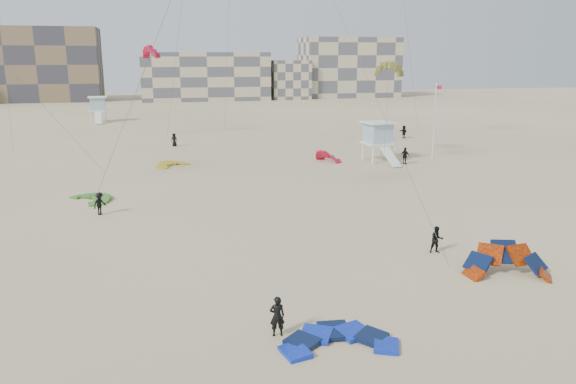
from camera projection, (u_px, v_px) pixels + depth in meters
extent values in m
plane|color=beige|center=(236.00, 345.00, 21.69)|extent=(320.00, 320.00, 0.00)
imported|color=black|center=(277.00, 316.00, 22.23)|extent=(0.63, 0.43, 1.68)
imported|color=black|center=(437.00, 240.00, 31.72)|extent=(0.84, 0.70, 1.56)
imported|color=black|center=(100.00, 204.00, 39.41)|extent=(1.16, 1.17, 1.62)
imported|color=black|center=(405.00, 156.00, 58.11)|extent=(0.93, 1.09, 1.76)
imported|color=black|center=(174.00, 140.00, 69.83)|extent=(0.93, 0.77, 1.63)
imported|color=black|center=(404.00, 132.00, 76.73)|extent=(0.79, 1.69, 1.75)
cylinder|color=#3F3F3F|center=(136.00, 92.00, 36.85)|extent=(6.70, 2.60, 15.23)
cylinder|color=#3F3F3F|center=(370.00, 85.00, 36.93)|extent=(0.82, 24.49, 16.15)
cylinder|color=#3F3F3F|center=(41.00, 103.00, 45.59)|extent=(9.04, 1.90, 12.44)
cylinder|color=#3F3F3F|center=(179.00, 23.00, 60.77)|extent=(3.81, 10.23, 26.79)
cylinder|color=#3F3F3F|center=(386.00, 113.00, 57.38)|extent=(2.61, 5.83, 8.45)
cylinder|color=#3F3F3F|center=(410.00, 57.00, 71.91)|extent=(6.66, 6.75, 19.59)
cylinder|color=#3F3F3F|center=(4.00, 61.00, 60.85)|extent=(1.97, 9.42, 18.86)
cylinder|color=#3F3F3F|center=(228.00, 30.00, 73.08)|extent=(1.49, 1.63, 26.49)
cylinder|color=#3F3F3F|center=(137.00, 93.00, 75.53)|extent=(4.27, 0.86, 10.34)
cube|color=white|center=(378.00, 143.00, 59.56)|extent=(3.22, 3.22, 0.14)
cube|color=#8EB1C3|center=(378.00, 133.00, 59.30)|extent=(2.64, 2.64, 2.05)
cube|color=white|center=(378.00, 122.00, 59.04)|extent=(3.33, 3.33, 0.16)
cube|color=white|center=(388.00, 157.00, 57.17)|extent=(1.39, 3.02, 1.70)
cube|color=white|center=(98.00, 110.00, 95.76)|extent=(3.09, 3.09, 0.15)
cube|color=#8EB1C3|center=(98.00, 104.00, 95.50)|extent=(2.54, 2.54, 2.10)
cube|color=white|center=(97.00, 97.00, 95.23)|extent=(3.20, 3.20, 0.17)
cube|color=white|center=(97.00, 118.00, 93.32)|extent=(1.21, 3.03, 1.74)
cylinder|color=white|center=(434.00, 121.00, 60.73)|extent=(0.10, 0.10, 8.19)
cube|color=#C21945|center=(439.00, 87.00, 59.95)|extent=(0.61, 0.02, 0.41)
cube|color=brown|center=(42.00, 65.00, 139.88)|extent=(28.00, 14.00, 18.00)
cube|color=#C0B08C|center=(205.00, 76.00, 145.59)|extent=(32.00, 16.00, 12.00)
cube|color=#C0B08C|center=(349.00, 68.00, 155.81)|extent=(26.00, 14.00, 16.00)
cube|color=#C0B08C|center=(289.00, 80.00, 148.77)|extent=(10.00, 10.00, 10.00)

